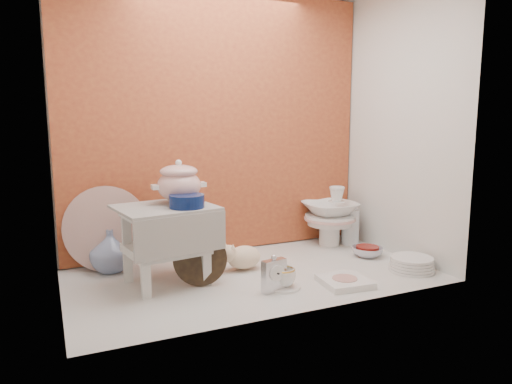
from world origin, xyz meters
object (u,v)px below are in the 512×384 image
Objects in this scene: gold_rim_teacup at (284,277)px; dinner_plate_stack at (412,264)px; soup_tureen at (179,181)px; porcelain_tower at (330,216)px; step_stool at (166,245)px; plush_pig at (244,257)px; blue_white_vase at (110,251)px; floral_platter at (106,229)px; crystal_bowl at (367,252)px; mantel_clock at (274,274)px.

gold_rim_teacup is 0.72m from dinner_plate_stack.
soup_tureen is 1.07m from porcelain_tower.
step_stool is at bearing 148.58° from gold_rim_teacup.
plush_pig reaches higher than dinner_plate_stack.
dinner_plate_stack is at bearing -24.76° from step_stool.
blue_white_vase is 1.55m from dinner_plate_stack.
step_stool is 0.40m from floral_platter.
gold_rim_teacup is 0.72m from crystal_bowl.
mantel_clock is at bearing -43.41° from blue_white_vase.
crystal_bowl is (1.37, -0.33, -0.08)m from blue_white_vase.
blue_white_vase reaches higher than mantel_clock.
mantel_clock is at bearing -45.50° from step_stool.
floral_platter is (-0.32, 0.26, -0.26)m from soup_tureen.
soup_tureen reaches higher than blue_white_vase.
blue_white_vase is at bearing -178.38° from plush_pig.
step_stool is at bearing -166.44° from porcelain_tower.
plush_pig reaches higher than gold_rim_teacup.
plush_pig is (0.33, -0.02, -0.41)m from soup_tureen.
dinner_plate_stack is (1.42, -0.63, -0.07)m from blue_white_vase.
plush_pig is 1.31× the size of crystal_bowl.
mantel_clock is (0.65, -0.63, -0.13)m from floral_platter.
step_stool reaches higher than plush_pig.
dinner_plate_stack reaches higher than crystal_bowl.
mantel_clock reaches higher than gold_rim_teacup.
dinner_plate_stack is (0.78, -0.38, -0.03)m from plush_pig.
gold_rim_teacup is 0.48× the size of dinner_plate_stack.
plush_pig is 0.87m from dinner_plate_stack.
mantel_clock is at bearing 177.68° from dinner_plate_stack.
porcelain_tower reaches higher than dinner_plate_stack.
crystal_bowl is at bearing -10.75° from step_stool.
porcelain_tower is (0.67, 0.57, 0.10)m from mantel_clock.
porcelain_tower is at bearing 101.37° from crystal_bowl.
soup_tureen is 1.10× the size of dinner_plate_stack.
step_stool is 0.57m from gold_rim_teacup.
floral_platter is 1.93× the size of plush_pig.
blue_white_vase is 1.25× the size of crystal_bowl.
blue_white_vase is at bearing 140.08° from gold_rim_teacup.
mantel_clock reaches higher than plush_pig.
plush_pig is (-0.00, 0.34, -0.02)m from mantel_clock.
blue_white_vase is at bearing 166.41° from crystal_bowl.
floral_platter is at bearing 117.46° from step_stool.
plush_pig is at bearing -4.07° from step_stool.
soup_tureen is 2.28× the size of gold_rim_teacup.
porcelain_tower is (0.67, 0.23, 0.12)m from plush_pig.
plush_pig is 0.63× the size of porcelain_tower.
plush_pig is at bearing -3.47° from soup_tureen.
gold_rim_teacup is at bearing -41.44° from soup_tureen.
floral_platter is at bearing -179.95° from plush_pig.
mantel_clock is at bearing -159.66° from crystal_bowl.
porcelain_tower is at bearing 4.76° from step_stool.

